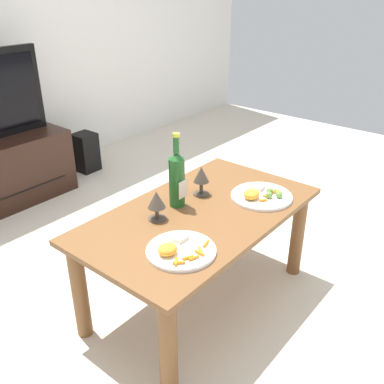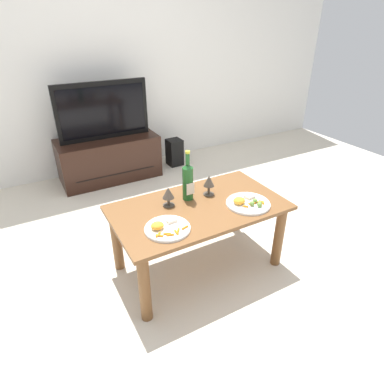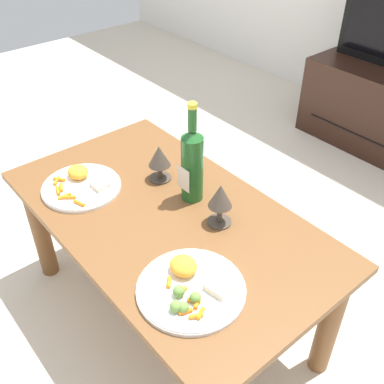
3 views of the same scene
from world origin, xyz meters
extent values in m
plane|color=beige|center=(0.00, 0.00, 0.00)|extent=(6.40, 6.40, 0.00)
cube|color=silver|center=(0.00, 2.12, 1.30)|extent=(6.40, 0.10, 2.60)
cube|color=brown|center=(0.00, 0.00, 0.50)|extent=(1.15, 0.65, 0.03)
cylinder|color=brown|center=(-0.51, -0.26, 0.24)|extent=(0.07, 0.07, 0.48)
cylinder|color=brown|center=(0.51, -0.26, 0.24)|extent=(0.07, 0.07, 0.48)
cylinder|color=brown|center=(-0.51, 0.26, 0.24)|extent=(0.07, 0.07, 0.48)
cylinder|color=brown|center=(0.51, 0.26, 0.24)|extent=(0.07, 0.07, 0.48)
cube|color=black|center=(-0.12, 1.77, 0.23)|extent=(1.06, 0.49, 0.47)
cube|color=black|center=(-0.12, 1.53, 0.14)|extent=(0.85, 0.01, 0.01)
cube|color=black|center=(-0.12, 1.77, 0.76)|extent=(0.96, 0.04, 0.59)
cube|color=black|center=(-0.12, 1.75, 0.76)|extent=(0.88, 0.01, 0.49)
cube|color=black|center=(0.68, 1.75, 0.16)|extent=(0.18, 0.18, 0.32)
cylinder|color=#1E5923|center=(-0.02, 0.12, 0.62)|extent=(0.07, 0.07, 0.23)
cone|color=#1E5923|center=(-0.02, 0.12, 0.75)|extent=(0.07, 0.07, 0.03)
cylinder|color=#1E5923|center=(-0.02, 0.12, 0.81)|extent=(0.03, 0.03, 0.08)
cylinder|color=yellow|center=(-0.02, 0.12, 0.85)|extent=(0.03, 0.03, 0.02)
cube|color=silver|center=(-0.02, 0.09, 0.60)|extent=(0.06, 0.00, 0.08)
cylinder|color=#473D33|center=(-0.17, 0.10, 0.51)|extent=(0.08, 0.08, 0.01)
cylinder|color=#473D33|center=(-0.17, 0.10, 0.54)|extent=(0.02, 0.02, 0.05)
cone|color=#473D33|center=(-0.17, 0.10, 0.61)|extent=(0.08, 0.08, 0.08)
cylinder|color=#473D33|center=(0.14, 0.10, 0.51)|extent=(0.08, 0.08, 0.01)
cylinder|color=#473D33|center=(0.14, 0.10, 0.55)|extent=(0.02, 0.02, 0.06)
cone|color=#473D33|center=(0.14, 0.10, 0.62)|extent=(0.08, 0.08, 0.08)
cylinder|color=white|center=(-0.30, -0.14, 0.51)|extent=(0.27, 0.27, 0.01)
torus|color=white|center=(-0.30, -0.14, 0.52)|extent=(0.27, 0.27, 0.01)
ellipsoid|color=orange|center=(-0.35, -0.12, 0.54)|extent=(0.08, 0.07, 0.04)
cube|color=beige|center=(-0.25, -0.10, 0.53)|extent=(0.06, 0.05, 0.02)
cylinder|color=orange|center=(-0.38, -0.19, 0.53)|extent=(0.04, 0.04, 0.01)
cylinder|color=orange|center=(-0.37, -0.20, 0.53)|extent=(0.04, 0.04, 0.01)
cylinder|color=orange|center=(-0.33, -0.20, 0.53)|extent=(0.05, 0.03, 0.01)
cylinder|color=orange|center=(-0.32, -0.22, 0.53)|extent=(0.05, 0.03, 0.01)
cylinder|color=orange|center=(-0.28, -0.22, 0.53)|extent=(0.01, 0.05, 0.01)
cylinder|color=orange|center=(-0.26, -0.21, 0.53)|extent=(0.04, 0.04, 0.01)
cylinder|color=orange|center=(-0.21, -0.20, 0.53)|extent=(0.05, 0.02, 0.01)
cylinder|color=white|center=(0.30, -0.14, 0.51)|extent=(0.30, 0.30, 0.01)
torus|color=white|center=(0.30, -0.14, 0.52)|extent=(0.29, 0.29, 0.01)
ellipsoid|color=orange|center=(0.24, -0.12, 0.54)|extent=(0.08, 0.07, 0.04)
cube|color=beige|center=(0.35, -0.09, 0.53)|extent=(0.07, 0.06, 0.02)
cylinder|color=orange|center=(0.35, -0.21, 0.53)|extent=(0.02, 0.04, 0.01)
cylinder|color=orange|center=(0.38, -0.20, 0.53)|extent=(0.03, 0.04, 0.01)
cylinder|color=orange|center=(0.38, -0.18, 0.53)|extent=(0.03, 0.04, 0.01)
cylinder|color=orange|center=(0.35, -0.17, 0.53)|extent=(0.03, 0.04, 0.01)
cylinder|color=orange|center=(0.29, -0.18, 0.53)|extent=(0.01, 0.04, 0.01)
cylinder|color=orange|center=(0.34, -0.17, 0.53)|extent=(0.04, 0.03, 0.01)
cylinder|color=orange|center=(0.25, -0.18, 0.53)|extent=(0.03, 0.03, 0.01)
sphere|color=olive|center=(0.30, -0.19, 0.54)|extent=(0.03, 0.03, 0.03)
sphere|color=olive|center=(0.34, -0.21, 0.53)|extent=(0.03, 0.03, 0.03)
sphere|color=olive|center=(0.33, -0.22, 0.54)|extent=(0.03, 0.03, 0.03)
sphere|color=olive|center=(0.34, -0.16, 0.54)|extent=(0.03, 0.03, 0.03)
camera|label=1|loc=(-1.35, -1.06, 1.46)|focal=40.25mm
camera|label=2|loc=(-0.95, -1.60, 1.62)|focal=30.36mm
camera|label=3|loc=(0.92, -0.66, 1.46)|focal=42.43mm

